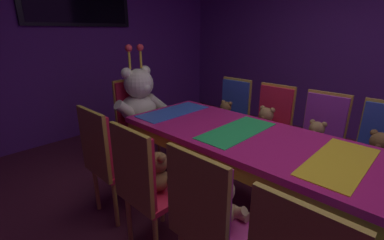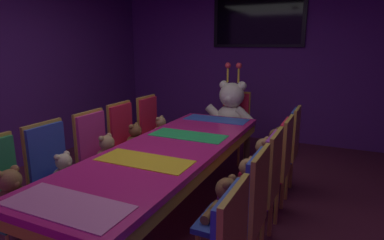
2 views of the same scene
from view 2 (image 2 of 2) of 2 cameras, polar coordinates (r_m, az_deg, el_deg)
ground_plane at (r=3.21m, az=-3.89°, el=-17.43°), size 7.90×7.90×0.00m
wall_back at (r=5.78m, az=11.56°, el=10.56°), size 5.20×0.12×2.80m
banquet_table at (r=2.93m, az=-4.08°, el=-6.33°), size 0.90×2.83×0.75m
teddy_left_0 at (r=2.69m, az=-29.35°, el=-11.27°), size 0.27×0.35×0.33m
chair_left_1 at (r=3.10m, az=-23.52°, el=-7.54°), size 0.42×0.41×0.98m
teddy_left_1 at (r=3.00m, az=-21.64°, el=-8.38°), size 0.23×0.30×0.28m
chair_left_2 at (r=3.44m, az=-16.63°, el=-4.97°), size 0.42×0.41×0.98m
teddy_left_2 at (r=3.35m, az=-14.74°, el=-5.45°), size 0.25×0.33×0.31m
chair_left_3 at (r=3.85m, az=-11.73°, el=-2.75°), size 0.42×0.41×0.98m
teddy_left_3 at (r=3.77m, az=-9.95°, el=-3.17°), size 0.24×0.32×0.30m
chair_left_4 at (r=4.27m, az=-7.15°, el=-1.00°), size 0.42×0.41×0.98m
teddy_left_4 at (r=4.21m, az=-5.49°, el=-1.47°), size 0.23×0.29×0.27m
chair_right_1 at (r=2.22m, az=9.74°, el=-14.83°), size 0.42×0.41×0.98m
teddy_right_1 at (r=2.26m, az=6.05°, el=-14.29°), size 0.26×0.33×0.32m
chair_right_2 at (r=2.66m, az=12.73°, el=-10.05°), size 0.42×0.41×0.98m
teddy_right_2 at (r=2.70m, az=9.69°, el=-9.94°), size 0.24×0.30×0.29m
chair_right_3 at (r=3.16m, az=15.06°, el=-6.47°), size 0.42×0.41×0.98m
teddy_right_3 at (r=3.18m, az=12.46°, el=-6.22°), size 0.26×0.33×0.31m
chair_right_4 at (r=3.67m, az=16.68°, el=-3.80°), size 0.42×0.41×0.98m
teddy_right_4 at (r=3.70m, az=14.47°, el=-3.84°), size 0.23×0.30×0.28m
throne_chair at (r=4.69m, az=7.55°, el=0.27°), size 0.41×0.42×0.98m
king_teddy_bear at (r=4.50m, az=6.96°, el=1.86°), size 0.74×0.57×0.94m
wall_tv at (r=5.70m, az=11.64°, el=17.07°), size 1.54×0.06×0.90m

